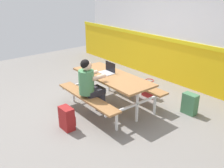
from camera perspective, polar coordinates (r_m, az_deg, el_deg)
name	(u,v)px	position (r m, az deg, el deg)	size (l,w,h in m)	color
ground_plane	(107,105)	(5.60, -1.20, -4.77)	(10.00, 10.00, 0.02)	gray
accent_backdrop	(174,36)	(6.76, 13.99, 10.59)	(8.00, 0.14, 2.60)	yellow
picnic_table_main	(112,83)	(5.23, 0.00, 0.25)	(1.92, 1.59, 0.74)	#9E6B3D
student_nearer	(90,83)	(4.88, -5.11, 0.17)	(0.37, 0.53, 1.21)	#2D2D38
laptop_silver	(108,71)	(5.32, -0.96, 3.06)	(0.33, 0.23, 0.22)	silver
backpack_dark	(190,104)	(5.38, 17.44, -4.37)	(0.30, 0.22, 0.44)	#3F724C
tote_bag_bright	(149,89)	(5.95, 8.47, -1.23)	(0.34, 0.21, 0.43)	maroon
satchel_spare	(67,118)	(4.69, -10.27, -7.77)	(0.30, 0.22, 0.44)	maroon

